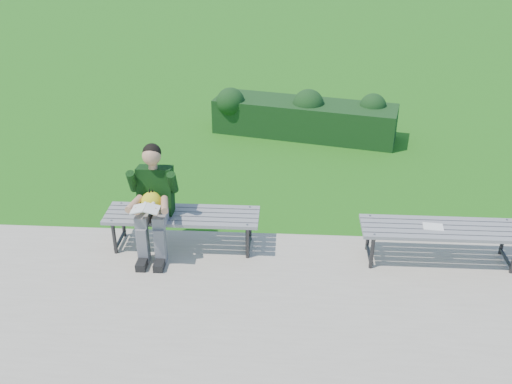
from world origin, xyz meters
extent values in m
plane|color=#3D7B23|center=(0.00, 0.00, 0.00)|extent=(80.00, 80.00, 0.00)
cube|color=#AFA892|center=(0.00, -1.75, 0.01)|extent=(30.00, 3.50, 0.02)
cube|color=#163611|center=(0.60, 3.41, 0.30)|extent=(3.26, 1.48, 0.60)
sphere|color=#163611|center=(-0.69, 3.45, 0.57)|extent=(0.60, 0.60, 0.50)
sphere|color=#163611|center=(0.66, 3.36, 0.57)|extent=(0.65, 0.65, 0.54)
sphere|color=#163611|center=(1.77, 3.33, 0.57)|extent=(0.55, 0.55, 0.46)
cube|color=slate|center=(-0.88, -0.57, 0.45)|extent=(1.80, 0.08, 0.04)
cube|color=slate|center=(-0.88, -0.46, 0.45)|extent=(1.80, 0.09, 0.04)
cube|color=slate|center=(-0.88, -0.36, 0.45)|extent=(1.80, 0.08, 0.04)
cube|color=slate|center=(-0.88, -0.26, 0.45)|extent=(1.80, 0.08, 0.04)
cube|color=slate|center=(-0.88, -0.15, 0.45)|extent=(1.80, 0.09, 0.04)
cylinder|color=#2D2D30|center=(-1.66, -0.55, 0.23)|extent=(0.04, 0.04, 0.41)
cylinder|color=#2D2D30|center=(-1.66, -0.17, 0.23)|extent=(0.04, 0.04, 0.41)
cylinder|color=#2D2D30|center=(-1.66, -0.36, 0.41)|extent=(0.04, 0.42, 0.04)
cylinder|color=#2D2D30|center=(-1.66, -0.36, 0.08)|extent=(0.04, 0.42, 0.04)
cylinder|color=gray|center=(-1.66, -0.57, 0.47)|extent=(0.02, 0.02, 0.01)
cylinder|color=gray|center=(-1.66, -0.15, 0.47)|extent=(0.02, 0.02, 0.01)
cylinder|color=#2D2D30|center=(-0.10, -0.55, 0.23)|extent=(0.04, 0.04, 0.41)
cylinder|color=#2D2D30|center=(-0.10, -0.17, 0.23)|extent=(0.04, 0.04, 0.41)
cylinder|color=#2D2D30|center=(-0.10, -0.36, 0.41)|extent=(0.04, 0.42, 0.04)
cylinder|color=#2D2D30|center=(-0.10, -0.36, 0.08)|extent=(0.04, 0.42, 0.04)
cylinder|color=gray|center=(-0.10, -0.57, 0.47)|extent=(0.02, 0.02, 0.01)
cylinder|color=gray|center=(-0.10, -0.15, 0.47)|extent=(0.02, 0.02, 0.01)
cube|color=slate|center=(2.09, -0.69, 0.45)|extent=(1.80, 0.08, 0.04)
cube|color=slate|center=(2.09, -0.58, 0.45)|extent=(1.80, 0.08, 0.04)
cube|color=slate|center=(2.09, -0.48, 0.45)|extent=(1.80, 0.08, 0.04)
cube|color=slate|center=(2.09, -0.38, 0.45)|extent=(1.80, 0.08, 0.04)
cube|color=slate|center=(2.09, -0.27, 0.45)|extent=(1.80, 0.08, 0.04)
cylinder|color=#2D2D30|center=(1.31, -0.67, 0.23)|extent=(0.04, 0.04, 0.41)
cylinder|color=#2D2D30|center=(1.31, -0.29, 0.23)|extent=(0.04, 0.04, 0.41)
cylinder|color=#2D2D30|center=(1.31, -0.48, 0.41)|extent=(0.04, 0.42, 0.04)
cylinder|color=#2D2D30|center=(1.31, -0.48, 0.08)|extent=(0.04, 0.42, 0.04)
cylinder|color=gray|center=(1.31, -0.69, 0.47)|extent=(0.02, 0.02, 0.01)
cylinder|color=gray|center=(1.31, -0.27, 0.47)|extent=(0.02, 0.02, 0.01)
cylinder|color=#2D2D30|center=(2.87, -0.29, 0.23)|extent=(0.04, 0.04, 0.41)
cylinder|color=#2D2D30|center=(2.87, -0.48, 0.41)|extent=(0.04, 0.42, 0.04)
cylinder|color=#2D2D30|center=(2.87, -0.48, 0.08)|extent=(0.04, 0.42, 0.04)
cylinder|color=gray|center=(2.87, -0.27, 0.47)|extent=(0.02, 0.02, 0.01)
cube|color=slate|center=(-1.28, -0.52, 0.54)|extent=(0.14, 0.42, 0.13)
cube|color=slate|center=(-1.08, -0.52, 0.54)|extent=(0.14, 0.42, 0.13)
cube|color=slate|center=(-1.28, -0.70, 0.24)|extent=(0.12, 0.13, 0.45)
cube|color=slate|center=(-1.08, -0.70, 0.24)|extent=(0.12, 0.13, 0.45)
cube|color=black|center=(-1.28, -0.80, 0.07)|extent=(0.11, 0.26, 0.09)
cube|color=black|center=(-1.08, -0.80, 0.07)|extent=(0.11, 0.26, 0.09)
cube|color=black|center=(-1.18, -0.32, 0.75)|extent=(0.40, 0.30, 0.59)
cylinder|color=tan|center=(-1.18, -0.34, 1.07)|extent=(0.10, 0.10, 0.08)
sphere|color=tan|center=(-1.18, -0.36, 1.20)|extent=(0.21, 0.21, 0.21)
sphere|color=black|center=(-1.18, -0.33, 1.23)|extent=(0.21, 0.21, 0.21)
cylinder|color=black|center=(-1.41, -0.42, 0.91)|extent=(0.10, 0.21, 0.30)
cylinder|color=black|center=(-0.95, -0.42, 0.91)|extent=(0.10, 0.21, 0.30)
cylinder|color=tan|center=(-1.35, -0.64, 0.74)|extent=(0.14, 0.31, 0.08)
cylinder|color=tan|center=(-1.01, -0.64, 0.74)|extent=(0.14, 0.31, 0.08)
sphere|color=tan|center=(-1.28, -0.80, 0.74)|extent=(0.09, 0.09, 0.09)
sphere|color=tan|center=(-1.08, -0.80, 0.74)|extent=(0.09, 0.09, 0.09)
sphere|color=gold|center=(-1.18, -0.54, 0.72)|extent=(0.23, 0.23, 0.23)
cone|color=orange|center=(-1.18, -0.65, 0.71)|extent=(0.07, 0.07, 0.07)
cone|color=black|center=(-1.19, -0.53, 0.85)|extent=(0.03, 0.04, 0.07)
cone|color=black|center=(-1.16, -0.52, 0.85)|extent=(0.03, 0.04, 0.06)
sphere|color=white|center=(-1.22, -0.64, 0.75)|extent=(0.04, 0.04, 0.04)
sphere|color=white|center=(-1.13, -0.64, 0.75)|extent=(0.04, 0.04, 0.04)
cube|color=white|center=(-1.25, -0.82, 0.79)|extent=(0.15, 0.20, 0.05)
cube|color=white|center=(-1.10, -0.82, 0.79)|extent=(0.15, 0.20, 0.05)
cube|color=white|center=(1.99, -0.48, 0.47)|extent=(0.24, 0.18, 0.01)
camera|label=1|loc=(0.34, -6.09, 3.77)|focal=40.00mm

